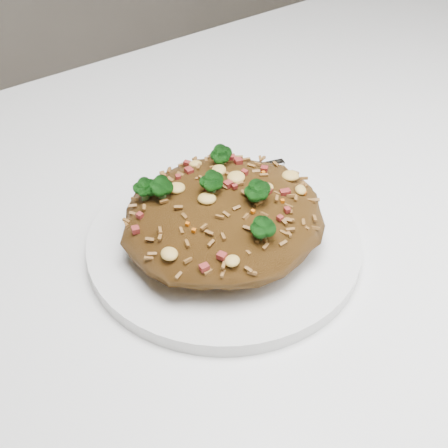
{
  "coord_description": "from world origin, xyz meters",
  "views": [
    {
      "loc": [
        -0.31,
        -0.36,
        1.15
      ],
      "look_at": [
        -0.06,
        -0.01,
        0.78
      ],
      "focal_mm": 50.0,
      "sensor_mm": 36.0,
      "label": 1
    }
  ],
  "objects_px": {
    "fried_rice": "(224,211)",
    "fork": "(218,175)",
    "plate": "(224,242)",
    "dining_table": "(268,280)"
  },
  "relations": [
    {
      "from": "dining_table",
      "to": "fork",
      "type": "xyz_separation_m",
      "value": [
        -0.02,
        0.07,
        0.11
      ]
    },
    {
      "from": "dining_table",
      "to": "plate",
      "type": "bearing_deg",
      "value": -172.58
    },
    {
      "from": "plate",
      "to": "fried_rice",
      "type": "height_order",
      "value": "fried_rice"
    },
    {
      "from": "dining_table",
      "to": "plate",
      "type": "distance_m",
      "value": 0.12
    },
    {
      "from": "fork",
      "to": "dining_table",
      "type": "bearing_deg",
      "value": -61.12
    },
    {
      "from": "fried_rice",
      "to": "fork",
      "type": "bearing_deg",
      "value": 58.22
    },
    {
      "from": "fried_rice",
      "to": "fork",
      "type": "distance_m",
      "value": 0.1
    },
    {
      "from": "plate",
      "to": "fried_rice",
      "type": "distance_m",
      "value": 0.04
    },
    {
      "from": "plate",
      "to": "fried_rice",
      "type": "relative_size",
      "value": 1.36
    },
    {
      "from": "fried_rice",
      "to": "fork",
      "type": "xyz_separation_m",
      "value": [
        0.05,
        0.08,
        -0.03
      ]
    }
  ]
}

